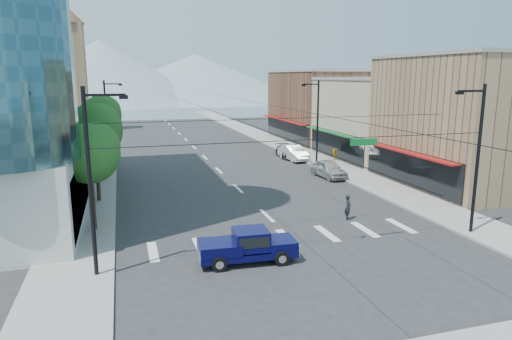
# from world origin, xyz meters

# --- Properties ---
(ground) EXTENTS (160.00, 160.00, 0.00)m
(ground) POSITION_xyz_m (0.00, 0.00, 0.00)
(ground) COLOR #28282B
(ground) RESTS_ON ground
(sidewalk_left) EXTENTS (4.00, 120.00, 0.15)m
(sidewalk_left) POSITION_xyz_m (-12.00, 40.00, 0.07)
(sidewalk_left) COLOR gray
(sidewalk_left) RESTS_ON ground
(sidewalk_right) EXTENTS (4.00, 120.00, 0.15)m
(sidewalk_right) POSITION_xyz_m (12.00, 40.00, 0.07)
(sidewalk_right) COLOR gray
(sidewalk_right) RESTS_ON ground
(shop_near) EXTENTS (12.00, 14.00, 11.00)m
(shop_near) POSITION_xyz_m (20.00, 10.00, 5.50)
(shop_near) COLOR #8C6B4C
(shop_near) RESTS_ON ground
(shop_mid) EXTENTS (12.00, 14.00, 9.00)m
(shop_mid) POSITION_xyz_m (20.00, 24.00, 4.50)
(shop_mid) COLOR tan
(shop_mid) RESTS_ON ground
(shop_far) EXTENTS (12.00, 18.00, 10.00)m
(shop_far) POSITION_xyz_m (20.00, 40.00, 5.00)
(shop_far) COLOR brown
(shop_far) RESTS_ON ground
(clock_tower) EXTENTS (4.80, 4.80, 20.40)m
(clock_tower) POSITION_xyz_m (-16.50, 62.00, 10.64)
(clock_tower) COLOR #8C6B4C
(clock_tower) RESTS_ON ground
(mountain_left) EXTENTS (80.00, 80.00, 22.00)m
(mountain_left) POSITION_xyz_m (-15.00, 150.00, 11.00)
(mountain_left) COLOR gray
(mountain_left) RESTS_ON ground
(mountain_right) EXTENTS (90.00, 90.00, 18.00)m
(mountain_right) POSITION_xyz_m (20.00, 160.00, 9.00)
(mountain_right) COLOR gray
(mountain_right) RESTS_ON ground
(tree_near) EXTENTS (3.65, 3.64, 6.71)m
(tree_near) POSITION_xyz_m (-11.07, 6.10, 4.99)
(tree_near) COLOR black
(tree_near) RESTS_ON ground
(tree_midnear) EXTENTS (4.09, 4.09, 7.52)m
(tree_midnear) POSITION_xyz_m (-11.07, 13.10, 5.59)
(tree_midnear) COLOR black
(tree_midnear) RESTS_ON ground
(tree_midfar) EXTENTS (3.65, 3.64, 6.71)m
(tree_midfar) POSITION_xyz_m (-11.07, 20.10, 4.99)
(tree_midfar) COLOR black
(tree_midfar) RESTS_ON ground
(tree_far) EXTENTS (4.09, 4.09, 7.52)m
(tree_far) POSITION_xyz_m (-11.07, 27.10, 5.59)
(tree_far) COLOR black
(tree_far) RESTS_ON ground
(signal_rig) EXTENTS (21.80, 0.20, 9.00)m
(signal_rig) POSITION_xyz_m (0.19, -1.00, 4.64)
(signal_rig) COLOR black
(signal_rig) RESTS_ON ground
(lamp_pole_nw) EXTENTS (2.00, 0.25, 9.00)m
(lamp_pole_nw) POSITION_xyz_m (-10.67, 30.00, 4.94)
(lamp_pole_nw) COLOR black
(lamp_pole_nw) RESTS_ON ground
(lamp_pole_ne) EXTENTS (2.00, 0.25, 9.00)m
(lamp_pole_ne) POSITION_xyz_m (10.67, 22.00, 4.94)
(lamp_pole_ne) COLOR black
(lamp_pole_ne) RESTS_ON ground
(pickup_truck) EXTENTS (5.21, 2.22, 1.73)m
(pickup_truck) POSITION_xyz_m (-3.42, -1.28, 0.90)
(pickup_truck) COLOR #08083D
(pickup_truck) RESTS_ON ground
(pedestrian) EXTENTS (0.61, 0.73, 1.71)m
(pedestrian) POSITION_xyz_m (4.94, 3.68, 0.85)
(pedestrian) COLOR black
(pedestrian) RESTS_ON ground
(parked_car_near) EXTENTS (2.26, 4.90, 1.63)m
(parked_car_near) POSITION_xyz_m (9.34, 15.90, 0.81)
(parked_car_near) COLOR #ADACB1
(parked_car_near) RESTS_ON ground
(parked_car_mid) EXTENTS (2.16, 5.23, 1.69)m
(parked_car_mid) POSITION_xyz_m (9.40, 25.35, 0.84)
(parked_car_mid) COLOR silver
(parked_car_mid) RESTS_ON ground
(parked_car_far) EXTENTS (2.29, 4.94, 1.40)m
(parked_car_far) POSITION_xyz_m (9.40, 27.34, 0.70)
(parked_car_far) COLOR #323335
(parked_car_far) RESTS_ON ground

